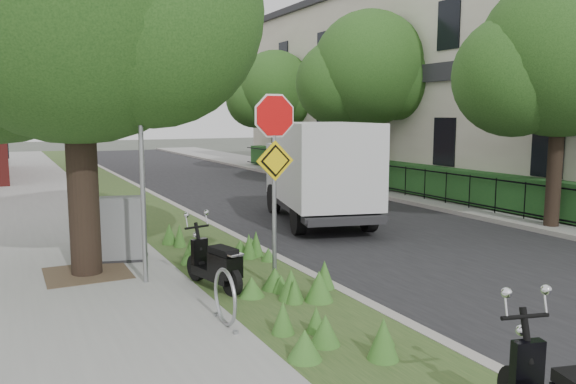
% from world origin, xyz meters
% --- Properties ---
extents(ground, '(120.00, 120.00, 0.00)m').
position_xyz_m(ground, '(0.00, 0.00, 0.00)').
color(ground, '#4C5147').
rests_on(ground, ground).
extents(sidewalk_near, '(3.50, 60.00, 0.12)m').
position_xyz_m(sidewalk_near, '(-4.25, 10.00, 0.06)').
color(sidewalk_near, gray).
rests_on(sidewalk_near, ground).
extents(verge, '(2.00, 60.00, 0.12)m').
position_xyz_m(verge, '(-1.50, 10.00, 0.06)').
color(verge, '#2A471E').
rests_on(verge, ground).
extents(kerb_near, '(0.20, 60.00, 0.13)m').
position_xyz_m(kerb_near, '(-0.50, 10.00, 0.07)').
color(kerb_near, '#9E9991').
rests_on(kerb_near, ground).
extents(road, '(7.00, 60.00, 0.01)m').
position_xyz_m(road, '(3.00, 10.00, 0.01)').
color(road, black).
rests_on(road, ground).
extents(kerb_far, '(0.20, 60.00, 0.13)m').
position_xyz_m(kerb_far, '(6.50, 10.00, 0.07)').
color(kerb_far, '#9E9991').
rests_on(kerb_far, ground).
extents(footpath_far, '(3.20, 60.00, 0.12)m').
position_xyz_m(footpath_far, '(8.20, 10.00, 0.06)').
color(footpath_far, gray).
rests_on(footpath_far, ground).
extents(bare_post, '(0.08, 0.08, 4.00)m').
position_xyz_m(bare_post, '(-3.20, 1.80, 2.12)').
color(bare_post, '#A5A8AD').
rests_on(bare_post, ground).
extents(bike_hoop, '(0.06, 0.78, 0.77)m').
position_xyz_m(bike_hoop, '(-2.70, -0.60, 0.50)').
color(bike_hoop, '#A5A8AD').
rests_on(bike_hoop, ground).
extents(sign_assembly, '(0.94, 0.08, 3.22)m').
position_xyz_m(sign_assembly, '(-1.40, 0.58, 2.33)').
color(sign_assembly, '#A5A8AD').
rests_on(sign_assembly, ground).
extents(fence_far, '(0.04, 24.00, 1.00)m').
position_xyz_m(fence_far, '(7.20, 10.00, 0.67)').
color(fence_far, black).
rests_on(fence_far, ground).
extents(hedge_far, '(1.00, 24.00, 1.10)m').
position_xyz_m(hedge_far, '(7.90, 10.00, 0.67)').
color(hedge_far, '#1A4B20').
rests_on(hedge_far, footpath_far).
extents(terrace_houses, '(7.40, 26.40, 8.20)m').
position_xyz_m(terrace_houses, '(11.49, 10.00, 4.16)').
color(terrace_houses, beige).
rests_on(terrace_houses, ground).
extents(far_tree_a, '(4.60, 4.10, 6.22)m').
position_xyz_m(far_tree_a, '(6.94, 2.05, 4.13)').
color(far_tree_a, black).
rests_on(far_tree_a, ground).
extents(far_tree_b, '(4.83, 4.31, 6.56)m').
position_xyz_m(far_tree_b, '(6.94, 10.05, 4.37)').
color(far_tree_b, black).
rests_on(far_tree_b, ground).
extents(far_tree_c, '(4.37, 3.89, 5.93)m').
position_xyz_m(far_tree_c, '(6.94, 18.04, 3.95)').
color(far_tree_c, black).
rests_on(far_tree_c, ground).
extents(scooter_near, '(0.53, 1.49, 0.72)m').
position_xyz_m(scooter_near, '(-2.26, 0.84, 0.47)').
color(scooter_near, black).
rests_on(scooter_near, ground).
extents(box_truck, '(3.18, 5.39, 2.29)m').
position_xyz_m(box_truck, '(2.29, 5.51, 1.50)').
color(box_truck, '#262628').
rests_on(box_truck, ground).
extents(utility_cabinet, '(1.04, 0.83, 1.21)m').
position_xyz_m(utility_cabinet, '(-3.25, 3.50, 0.70)').
color(utility_cabinet, '#262628').
rests_on(utility_cabinet, ground).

